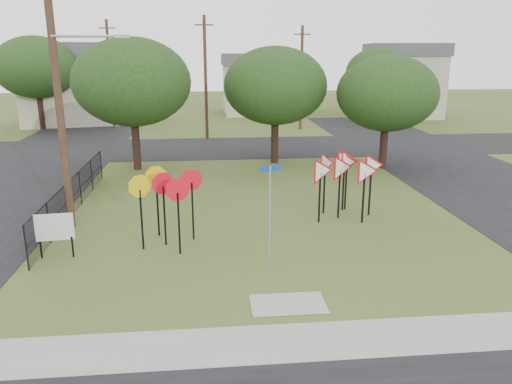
% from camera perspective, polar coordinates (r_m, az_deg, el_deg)
% --- Properties ---
extents(ground, '(140.00, 140.00, 0.00)m').
position_cam_1_polar(ground, '(15.78, 2.27, -8.55)').
color(ground, '#3C4D1D').
extents(sidewalk, '(30.00, 1.60, 0.02)m').
position_cam_1_polar(sidewalk, '(12.13, 5.12, -16.68)').
color(sidewalk, gray).
rests_on(sidewalk, ground).
extents(planting_strip, '(30.00, 0.80, 0.02)m').
position_cam_1_polar(planting_strip, '(11.16, 6.33, -19.97)').
color(planting_strip, '#3C4D1D').
rests_on(planting_strip, ground).
extents(street_left, '(8.00, 50.00, 0.02)m').
position_cam_1_polar(street_left, '(26.99, -27.15, 0.13)').
color(street_left, black).
rests_on(street_left, ground).
extents(street_right, '(8.00, 50.00, 0.02)m').
position_cam_1_polar(street_right, '(28.75, 23.73, 1.42)').
color(street_right, black).
rests_on(street_right, ground).
extents(street_far, '(60.00, 8.00, 0.02)m').
position_cam_1_polar(street_far, '(34.90, -2.26, 5.11)').
color(street_far, black).
rests_on(street_far, ground).
extents(curb_pad, '(2.00, 1.20, 0.02)m').
position_cam_1_polar(curb_pad, '(13.65, 3.69, -12.66)').
color(curb_pad, gray).
rests_on(curb_pad, ground).
extents(street_name_sign, '(0.65, 0.21, 3.26)m').
position_cam_1_polar(street_name_sign, '(15.03, 1.58, -2.22)').
color(street_name_sign, '#A0A2A9').
rests_on(street_name_sign, ground).
extents(stop_sign_cluster, '(2.43, 1.97, 2.61)m').
position_cam_1_polar(stop_sign_cluster, '(17.18, -10.25, 0.10)').
color(stop_sign_cluster, black).
rests_on(stop_sign_cluster, ground).
extents(yield_sign_cluster, '(3.33, 2.12, 2.65)m').
position_cam_1_polar(yield_sign_cluster, '(20.26, 10.11, 2.56)').
color(yield_sign_cluster, black).
rests_on(yield_sign_cluster, ground).
extents(info_board, '(1.20, 0.16, 1.50)m').
position_cam_1_polar(info_board, '(17.34, -22.03, -3.91)').
color(info_board, black).
rests_on(info_board, ground).
extents(utility_pole_main, '(3.55, 0.33, 10.00)m').
position_cam_1_polar(utility_pole_main, '(19.47, -21.57, 10.93)').
color(utility_pole_main, '#482F21').
rests_on(utility_pole_main, ground).
extents(far_pole_a, '(1.40, 0.24, 9.00)m').
position_cam_1_polar(far_pole_a, '(38.27, -5.78, 12.92)').
color(far_pole_a, '#482F21').
rests_on(far_pole_a, ground).
extents(far_pole_b, '(1.40, 0.24, 8.50)m').
position_cam_1_polar(far_pole_b, '(43.04, 5.21, 12.92)').
color(far_pole_b, '#482F21').
rests_on(far_pole_b, ground).
extents(far_pole_c, '(1.40, 0.24, 9.00)m').
position_cam_1_polar(far_pole_c, '(44.97, -16.31, 12.82)').
color(far_pole_c, '#482F21').
rests_on(far_pole_c, ground).
extents(fence_run, '(0.05, 11.55, 1.50)m').
position_cam_1_polar(fence_run, '(21.98, -20.14, -0.25)').
color(fence_run, black).
rests_on(fence_run, ground).
extents(house_left, '(10.58, 8.88, 7.20)m').
position_cam_1_polar(house_left, '(49.77, -20.03, 11.64)').
color(house_left, '#B2AB8F').
rests_on(house_left, ground).
extents(house_mid, '(8.40, 8.40, 6.20)m').
position_cam_1_polar(house_mid, '(54.66, 0.67, 12.34)').
color(house_mid, '#B2AB8F').
rests_on(house_mid, ground).
extents(house_right, '(8.30, 8.30, 7.20)m').
position_cam_1_polar(house_right, '(54.15, 16.41, 12.22)').
color(house_right, '#B2AB8F').
rests_on(house_right, ground).
extents(tree_near_left, '(6.40, 6.40, 7.27)m').
position_cam_1_polar(tree_near_left, '(28.55, -13.98, 12.08)').
color(tree_near_left, black).
rests_on(tree_near_left, ground).
extents(tree_near_mid, '(6.00, 6.00, 6.80)m').
position_cam_1_polar(tree_near_mid, '(29.57, 2.21, 12.02)').
color(tree_near_mid, black).
rests_on(tree_near_mid, ground).
extents(tree_near_right, '(5.60, 5.60, 6.33)m').
position_cam_1_polar(tree_near_right, '(29.11, 14.77, 10.84)').
color(tree_near_right, black).
rests_on(tree_near_right, ground).
extents(tree_far_left, '(6.80, 6.80, 7.73)m').
position_cam_1_polar(tree_far_left, '(46.39, -23.85, 12.91)').
color(tree_far_left, black).
rests_on(tree_far_left, ground).
extents(tree_far_right, '(6.00, 6.00, 6.80)m').
position_cam_1_polar(tree_far_right, '(48.97, 13.79, 13.12)').
color(tree_far_right, black).
rests_on(tree_far_right, ground).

